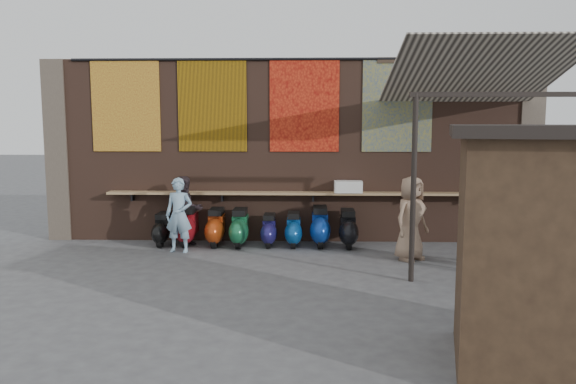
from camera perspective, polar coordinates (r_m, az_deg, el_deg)
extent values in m
plane|color=#474749|center=(10.13, -0.14, -7.99)|extent=(70.00, 70.00, 0.00)
cube|color=brown|center=(12.50, 0.28, 4.18)|extent=(10.00, 0.40, 4.00)
cube|color=#4C4238|center=(13.66, -22.14, 3.91)|extent=(0.50, 0.50, 4.00)
cube|color=#4C4238|center=(13.41, 23.14, 3.81)|extent=(0.50, 0.50, 4.00)
cube|color=#9E7A51|center=(12.21, 0.23, -0.13)|extent=(8.00, 0.32, 0.05)
cube|color=white|center=(12.19, 6.13, 0.54)|extent=(0.60, 0.32, 0.25)
cube|color=maroon|center=(12.88, -16.15, 8.44)|extent=(1.50, 0.02, 2.00)
cube|color=#C7850B|center=(12.43, -7.69, 8.71)|extent=(1.50, 0.02, 2.00)
cube|color=red|center=(12.26, 1.67, 8.80)|extent=(1.50, 0.02, 2.00)
cube|color=navy|center=(12.42, 11.05, 8.65)|extent=(1.50, 0.02, 2.00)
cylinder|color=black|center=(12.32, 0.26, 13.36)|extent=(9.50, 0.06, 0.06)
imported|color=#86ABC4|center=(11.62, -11.01, -2.31)|extent=(0.59, 0.43, 1.52)
imported|color=#32272C|center=(12.20, -10.33, -1.93)|extent=(0.90, 0.82, 1.49)
imported|color=#1C1633|center=(10.35, 19.94, -3.52)|extent=(0.97, 0.46, 1.61)
imported|color=slate|center=(10.51, 25.77, -3.17)|extent=(1.21, 0.77, 1.79)
imported|color=#96775F|center=(10.98, 12.38, -2.65)|extent=(0.94, 0.90, 1.62)
cube|color=black|center=(6.57, 27.15, -5.94)|extent=(2.64, 2.21, 2.49)
cube|color=gold|center=(7.34, 25.98, -0.13)|extent=(1.18, 0.32, 0.50)
cube|color=#473321|center=(7.50, 25.60, -6.95)|extent=(1.88, 0.54, 0.06)
cube|color=beige|center=(11.18, 18.65, 11.42)|extent=(3.20, 3.28, 0.97)
cube|color=#33261C|center=(12.74, 16.61, 12.73)|extent=(3.30, 0.08, 0.12)
cube|color=black|center=(9.72, 21.11, 9.24)|extent=(3.00, 0.08, 0.08)
cylinder|color=black|center=(9.41, 12.62, 0.29)|extent=(0.09, 0.09, 3.10)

